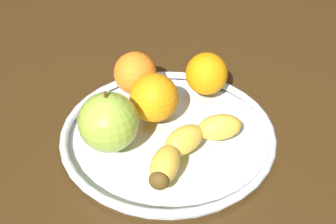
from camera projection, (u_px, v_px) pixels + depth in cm
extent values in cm
cube|color=#3E2911|center=(168.00, 147.00, 63.92)|extent=(153.39, 153.39, 4.00)
cylinder|color=silver|center=(168.00, 136.00, 62.50)|extent=(30.59, 30.59, 0.60)
torus|color=silver|center=(168.00, 131.00, 61.94)|extent=(31.86, 31.86, 1.20)
ellipsoid|color=yellow|center=(220.00, 127.00, 58.85)|extent=(7.11, 4.92, 3.69)
ellipsoid|color=yellow|center=(186.00, 140.00, 56.79)|extent=(7.35, 5.63, 3.69)
ellipsoid|color=yellow|center=(165.00, 164.00, 53.08)|extent=(6.99, 7.36, 3.69)
ellipsoid|color=brown|center=(159.00, 181.00, 50.86)|extent=(3.26, 3.19, 2.58)
sphere|color=#98BF3F|center=(109.00, 123.00, 55.91)|extent=(8.31, 8.31, 8.31)
cylinder|color=#593819|center=(106.00, 97.00, 53.22)|extent=(0.44, 0.44, 1.20)
sphere|color=orange|center=(206.00, 74.00, 66.89)|extent=(6.86, 6.86, 6.86)
sphere|color=orange|center=(154.00, 98.00, 61.38)|extent=(7.31, 7.31, 7.31)
sphere|color=orange|center=(135.00, 73.00, 66.98)|extent=(6.92, 6.92, 6.92)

